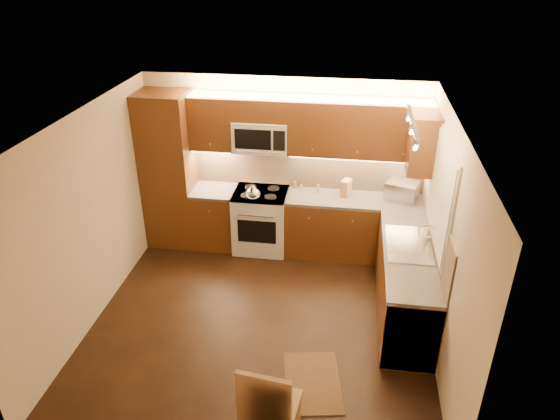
% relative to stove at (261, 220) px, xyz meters
% --- Properties ---
extents(floor, '(4.00, 4.00, 0.01)m').
position_rel_stove_xyz_m(floor, '(0.30, -1.68, -0.46)').
color(floor, black).
rests_on(floor, ground).
extents(ceiling, '(4.00, 4.00, 0.01)m').
position_rel_stove_xyz_m(ceiling, '(0.30, -1.68, 2.04)').
color(ceiling, beige).
rests_on(ceiling, ground).
extents(wall_back, '(4.00, 0.01, 2.50)m').
position_rel_stove_xyz_m(wall_back, '(0.30, 0.32, 0.79)').
color(wall_back, '#C5B090').
rests_on(wall_back, ground).
extents(wall_front, '(4.00, 0.01, 2.50)m').
position_rel_stove_xyz_m(wall_front, '(0.30, -3.67, 0.79)').
color(wall_front, '#C5B090').
rests_on(wall_front, ground).
extents(wall_left, '(0.01, 4.00, 2.50)m').
position_rel_stove_xyz_m(wall_left, '(-1.70, -1.68, 0.79)').
color(wall_left, '#C5B090').
rests_on(wall_left, ground).
extents(wall_right, '(0.01, 4.00, 2.50)m').
position_rel_stove_xyz_m(wall_right, '(2.30, -1.68, 0.79)').
color(wall_right, '#C5B090').
rests_on(wall_right, ground).
extents(pantry, '(0.70, 0.60, 2.30)m').
position_rel_stove_xyz_m(pantry, '(-1.35, 0.02, 0.69)').
color(pantry, '#46210F').
rests_on(pantry, floor).
extents(base_cab_back_left, '(0.62, 0.60, 0.86)m').
position_rel_stove_xyz_m(base_cab_back_left, '(-0.69, 0.02, -0.03)').
color(base_cab_back_left, '#46210F').
rests_on(base_cab_back_left, floor).
extents(counter_back_left, '(0.62, 0.60, 0.04)m').
position_rel_stove_xyz_m(counter_back_left, '(-0.69, 0.02, 0.42)').
color(counter_back_left, '#363331').
rests_on(counter_back_left, base_cab_back_left).
extents(base_cab_back_right, '(1.92, 0.60, 0.86)m').
position_rel_stove_xyz_m(base_cab_back_right, '(1.34, 0.02, -0.03)').
color(base_cab_back_right, '#46210F').
rests_on(base_cab_back_right, floor).
extents(counter_back_right, '(1.92, 0.60, 0.04)m').
position_rel_stove_xyz_m(counter_back_right, '(1.34, 0.02, 0.42)').
color(counter_back_right, '#363331').
rests_on(counter_back_right, base_cab_back_right).
extents(base_cab_right, '(0.60, 2.00, 0.86)m').
position_rel_stove_xyz_m(base_cab_right, '(2.00, -1.28, -0.03)').
color(base_cab_right, '#46210F').
rests_on(base_cab_right, floor).
extents(counter_right, '(0.60, 2.00, 0.04)m').
position_rel_stove_xyz_m(counter_right, '(2.00, -1.28, 0.42)').
color(counter_right, '#363331').
rests_on(counter_right, base_cab_right).
extents(dishwasher, '(0.58, 0.60, 0.84)m').
position_rel_stove_xyz_m(dishwasher, '(2.00, -1.98, -0.03)').
color(dishwasher, silver).
rests_on(dishwasher, floor).
extents(backsplash_back, '(3.30, 0.02, 0.60)m').
position_rel_stove_xyz_m(backsplash_back, '(0.65, 0.31, 0.74)').
color(backsplash_back, tan).
rests_on(backsplash_back, wall_back).
extents(backsplash_right, '(0.02, 2.00, 0.60)m').
position_rel_stove_xyz_m(backsplash_right, '(2.29, -1.28, 0.74)').
color(backsplash_right, tan).
rests_on(backsplash_right, wall_right).
extents(upper_cab_back_left, '(0.62, 0.35, 0.75)m').
position_rel_stove_xyz_m(upper_cab_back_left, '(-0.69, 0.15, 1.42)').
color(upper_cab_back_left, '#46210F').
rests_on(upper_cab_back_left, wall_back).
extents(upper_cab_back_right, '(1.92, 0.35, 0.75)m').
position_rel_stove_xyz_m(upper_cab_back_right, '(1.34, 0.15, 1.42)').
color(upper_cab_back_right, '#46210F').
rests_on(upper_cab_back_right, wall_back).
extents(upper_cab_bridge, '(0.76, 0.35, 0.31)m').
position_rel_stove_xyz_m(upper_cab_bridge, '(0.00, 0.15, 1.63)').
color(upper_cab_bridge, '#46210F').
rests_on(upper_cab_bridge, wall_back).
extents(upper_cab_right_corner, '(0.35, 0.50, 0.75)m').
position_rel_stove_xyz_m(upper_cab_right_corner, '(2.12, -0.28, 1.42)').
color(upper_cab_right_corner, '#46210F').
rests_on(upper_cab_right_corner, wall_right).
extents(stove, '(0.76, 0.65, 0.92)m').
position_rel_stove_xyz_m(stove, '(0.00, 0.00, 0.00)').
color(stove, silver).
rests_on(stove, floor).
extents(microwave, '(0.76, 0.38, 0.44)m').
position_rel_stove_xyz_m(microwave, '(0.00, 0.14, 1.26)').
color(microwave, silver).
rests_on(microwave, wall_back).
extents(window_frame, '(0.03, 1.44, 1.24)m').
position_rel_stove_xyz_m(window_frame, '(2.29, -1.12, 1.14)').
color(window_frame, silver).
rests_on(window_frame, wall_right).
extents(window_blinds, '(0.02, 1.36, 1.16)m').
position_rel_stove_xyz_m(window_blinds, '(2.27, -1.12, 1.14)').
color(window_blinds, silver).
rests_on(window_blinds, wall_right).
extents(sink, '(0.52, 0.86, 0.15)m').
position_rel_stove_xyz_m(sink, '(2.00, -1.12, 0.52)').
color(sink, silver).
rests_on(sink, counter_right).
extents(faucet, '(0.20, 0.04, 0.30)m').
position_rel_stove_xyz_m(faucet, '(2.18, -1.12, 0.59)').
color(faucet, silver).
rests_on(faucet, counter_right).
extents(track_light_bar, '(0.04, 1.20, 0.03)m').
position_rel_stove_xyz_m(track_light_bar, '(1.85, -1.27, 2.00)').
color(track_light_bar, silver).
rests_on(track_light_bar, ceiling).
extents(kettle, '(0.20, 0.20, 0.22)m').
position_rel_stove_xyz_m(kettle, '(-0.06, -0.23, 0.57)').
color(kettle, silver).
rests_on(kettle, stove).
extents(toaster_oven, '(0.50, 0.43, 0.25)m').
position_rel_stove_xyz_m(toaster_oven, '(1.98, 0.12, 0.57)').
color(toaster_oven, silver).
rests_on(toaster_oven, counter_back_right).
extents(knife_block, '(0.16, 0.20, 0.24)m').
position_rel_stove_xyz_m(knife_block, '(1.21, 0.11, 0.56)').
color(knife_block, '#A16D48').
rests_on(knife_block, counter_back_right).
extents(spice_jar_a, '(0.05, 0.05, 0.09)m').
position_rel_stove_xyz_m(spice_jar_a, '(0.56, 0.23, 0.49)').
color(spice_jar_a, silver).
rests_on(spice_jar_a, counter_back_right).
extents(spice_jar_b, '(0.06, 0.06, 0.09)m').
position_rel_stove_xyz_m(spice_jar_b, '(0.81, 0.22, 0.49)').
color(spice_jar_b, brown).
rests_on(spice_jar_b, counter_back_right).
extents(spice_jar_c, '(0.06, 0.06, 0.10)m').
position_rel_stove_xyz_m(spice_jar_c, '(0.82, 0.15, 0.49)').
color(spice_jar_c, silver).
rests_on(spice_jar_c, counter_back_right).
extents(spice_jar_d, '(0.05, 0.05, 0.10)m').
position_rel_stove_xyz_m(spice_jar_d, '(0.47, 0.25, 0.49)').
color(spice_jar_d, olive).
rests_on(spice_jar_d, counter_back_right).
extents(soap_bottle, '(0.10, 0.11, 0.17)m').
position_rel_stove_xyz_m(soap_bottle, '(2.24, -0.90, 0.53)').
color(soap_bottle, silver).
rests_on(soap_bottle, counter_right).
extents(rug, '(0.71, 0.95, 0.01)m').
position_rel_stove_xyz_m(rug, '(1.01, -2.58, -0.45)').
color(rug, black).
rests_on(rug, floor).
extents(dining_chair, '(0.52, 0.52, 1.06)m').
position_rel_stove_xyz_m(dining_chair, '(0.70, -3.37, 0.07)').
color(dining_chair, '#A16D48').
rests_on(dining_chair, floor).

